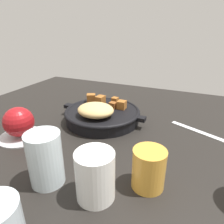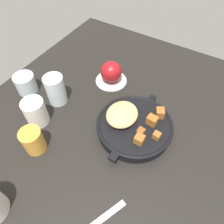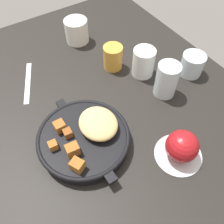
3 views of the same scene
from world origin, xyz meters
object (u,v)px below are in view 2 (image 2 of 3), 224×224
at_px(cast_iron_skillet, 133,125).
at_px(red_apple, 111,72).
at_px(white_creamer_pitcher, 36,112).
at_px(juice_glass_amber, 33,140).
at_px(water_glass_short, 26,84).
at_px(water_glass_tall, 56,90).

height_order(cast_iron_skillet, red_apple, red_apple).
xyz_separation_m(cast_iron_skillet, white_creamer_pitcher, (-0.13, 0.29, 0.02)).
relative_size(red_apple, juice_glass_amber, 1.01).
xyz_separation_m(white_creamer_pitcher, water_glass_short, (0.09, 0.14, -0.01)).
xyz_separation_m(cast_iron_skillet, juice_glass_amber, (-0.21, 0.23, 0.01)).
xyz_separation_m(water_glass_short, juice_glass_amber, (-0.17, -0.20, 0.00)).
relative_size(white_creamer_pitcher, water_glass_tall, 0.86).
bearing_deg(red_apple, white_creamer_pitcher, 160.01).
height_order(white_creamer_pitcher, water_glass_tall, water_glass_tall).
bearing_deg(white_creamer_pitcher, water_glass_tall, 2.36).
bearing_deg(white_creamer_pitcher, juice_glass_amber, -141.09).
height_order(red_apple, juice_glass_amber, red_apple).
relative_size(cast_iron_skillet, water_glass_tall, 2.62).
xyz_separation_m(cast_iron_skillet, water_glass_short, (-0.05, 0.43, 0.01)).
bearing_deg(red_apple, juice_glass_amber, 173.56).
bearing_deg(red_apple, water_glass_tall, 149.36).
relative_size(cast_iron_skillet, red_apple, 3.48).
distance_m(cast_iron_skillet, water_glass_short, 0.43).
bearing_deg(water_glass_short, white_creamer_pitcher, -122.23).
bearing_deg(water_glass_tall, red_apple, -30.64).
distance_m(water_glass_tall, juice_glass_amber, 0.20).
height_order(water_glass_tall, water_glass_short, water_glass_tall).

